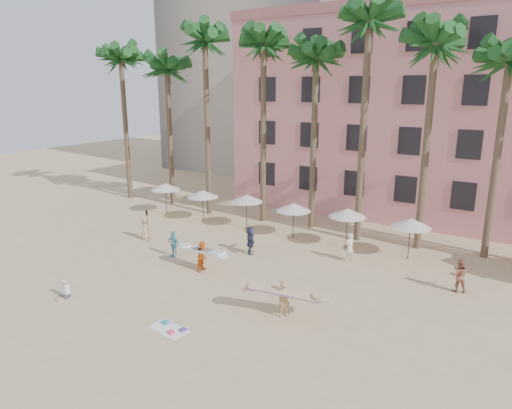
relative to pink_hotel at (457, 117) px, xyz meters
name	(u,v)px	position (x,y,z in m)	size (l,w,h in m)	color
ground	(191,313)	(-7.00, -26.00, -8.00)	(120.00, 120.00, 0.00)	#D1B789
pink_hotel	(457,117)	(0.00, 0.00, 0.00)	(35.00, 14.00, 16.00)	pink
palm_row	(334,47)	(-6.49, -11.00, 4.97)	(44.40, 5.40, 16.30)	brown
umbrella_row	(269,202)	(-10.00, -13.50, -5.67)	(22.50, 2.70, 2.73)	#332B23
beach_towel	(170,329)	(-6.80, -27.65, -7.97)	(1.93, 1.25, 0.14)	white
carrier_yellow	(284,297)	(-3.06, -23.98, -6.99)	(3.43, 1.68, 1.78)	tan
carrier_white	(203,255)	(-9.71, -21.58, -7.05)	(2.98, 1.01, 1.78)	orange
beachgoers	(274,247)	(-7.00, -17.95, -7.12)	(21.04, 5.73, 1.81)	tan
paddle	(147,222)	(-16.19, -19.51, -6.59)	(0.18, 0.04, 2.23)	black
seated_man	(64,292)	(-13.48, -28.16, -7.68)	(0.41, 0.71, 0.92)	#3F3F4C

